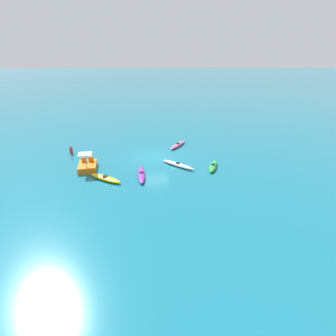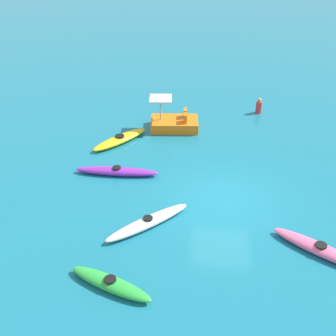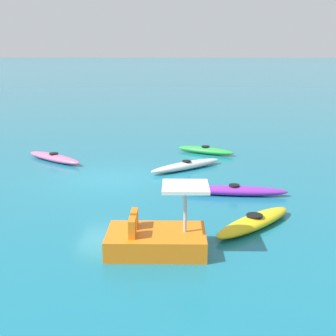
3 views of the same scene
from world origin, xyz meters
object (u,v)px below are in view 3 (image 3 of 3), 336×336
object	(u,v)px
kayak_purple	(234,190)
kayak_white	(186,166)
kayak_yellow	(254,222)
pedal_boat_orange	(157,238)
kayak_pink	(54,158)
kayak_green	(206,150)

from	to	relation	value
kayak_purple	kayak_white	bearing A→B (deg)	-151.52
kayak_yellow	kayak_white	bearing A→B (deg)	-160.19
kayak_yellow	pedal_boat_orange	distance (m)	3.08
kayak_yellow	kayak_purple	world-z (taller)	same
kayak_pink	kayak_purple	bearing A→B (deg)	61.48
kayak_white	kayak_yellow	bearing A→B (deg)	19.81
kayak_purple	kayak_white	size ratio (longest dim) A/B	1.20
kayak_green	kayak_white	xyz separation A→B (m)	(3.07, -0.72, -0.00)
kayak_yellow	kayak_green	size ratio (longest dim) A/B	1.02
kayak_yellow	kayak_purple	size ratio (longest dim) A/B	0.81
kayak_green	kayak_pink	xyz separation A→B (m)	(2.20, -6.65, -0.00)
kayak_green	kayak_pink	size ratio (longest dim) A/B	0.91
kayak_green	kayak_pink	world-z (taller)	same
kayak_white	pedal_boat_orange	distance (m)	8.04
kayak_white	pedal_boat_orange	size ratio (longest dim) A/B	1.18
kayak_purple	kayak_white	xyz separation A→B (m)	(-3.33, -1.81, 0.00)
kayak_purple	kayak_green	world-z (taller)	same
kayak_green	kayak_white	size ratio (longest dim) A/B	0.96
kayak_yellow	kayak_white	xyz separation A→B (m)	(-6.24, -2.25, -0.00)
kayak_white	kayak_purple	bearing A→B (deg)	28.48
kayak_yellow	kayak_green	world-z (taller)	same
kayak_green	kayak_purple	bearing A→B (deg)	9.61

